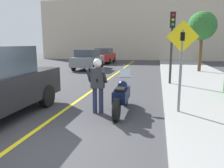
{
  "coord_description": "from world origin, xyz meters",
  "views": [
    {
      "loc": [
        2.34,
        -3.92,
        2.14
      ],
      "look_at": [
        0.92,
        2.9,
        0.86
      ],
      "focal_mm": 35.0,
      "sensor_mm": 36.0,
      "label": 1
    }
  ],
  "objects_px": {
    "street_tree": "(202,26)",
    "parked_car_grey": "(88,59)",
    "motorcycle": "(122,96)",
    "person_biker": "(98,80)",
    "traffic_light": "(172,34)",
    "crossing_sign": "(181,58)",
    "parked_car_red": "(104,56)"
  },
  "relations": [
    {
      "from": "motorcycle",
      "to": "parked_car_grey",
      "type": "xyz_separation_m",
      "value": [
        -4.73,
        11.19,
        0.34
      ]
    },
    {
      "from": "parked_car_grey",
      "to": "parked_car_red",
      "type": "height_order",
      "value": "same"
    },
    {
      "from": "person_biker",
      "to": "traffic_light",
      "type": "relative_size",
      "value": 0.48
    },
    {
      "from": "motorcycle",
      "to": "street_tree",
      "type": "relative_size",
      "value": 0.55
    },
    {
      "from": "motorcycle",
      "to": "traffic_light",
      "type": "xyz_separation_m",
      "value": [
        1.73,
        4.87,
        2.08
      ]
    },
    {
      "from": "street_tree",
      "to": "crossing_sign",
      "type": "bearing_deg",
      "value": -102.7
    },
    {
      "from": "crossing_sign",
      "to": "parked_car_red",
      "type": "distance_m",
      "value": 18.39
    },
    {
      "from": "person_biker",
      "to": "traffic_light",
      "type": "bearing_deg",
      "value": 64.74
    },
    {
      "from": "person_biker",
      "to": "traffic_light",
      "type": "height_order",
      "value": "traffic_light"
    },
    {
      "from": "parked_car_red",
      "to": "traffic_light",
      "type": "bearing_deg",
      "value": -62.17
    },
    {
      "from": "street_tree",
      "to": "parked_car_grey",
      "type": "distance_m",
      "value": 9.24
    },
    {
      "from": "person_biker",
      "to": "crossing_sign",
      "type": "bearing_deg",
      "value": 6.68
    },
    {
      "from": "traffic_light",
      "to": "street_tree",
      "type": "distance_m",
      "value": 6.26
    },
    {
      "from": "person_biker",
      "to": "street_tree",
      "type": "height_order",
      "value": "street_tree"
    },
    {
      "from": "traffic_light",
      "to": "street_tree",
      "type": "xyz_separation_m",
      "value": [
        2.4,
        5.73,
        0.79
      ]
    },
    {
      "from": "motorcycle",
      "to": "parked_car_grey",
      "type": "bearing_deg",
      "value": 112.92
    },
    {
      "from": "street_tree",
      "to": "parked_car_red",
      "type": "distance_m",
      "value": 11.35
    },
    {
      "from": "street_tree",
      "to": "parked_car_grey",
      "type": "bearing_deg",
      "value": 176.19
    },
    {
      "from": "parked_car_red",
      "to": "person_biker",
      "type": "bearing_deg",
      "value": -76.9
    },
    {
      "from": "person_biker",
      "to": "parked_car_grey",
      "type": "xyz_separation_m",
      "value": [
        -4.03,
        11.48,
        -0.19
      ]
    },
    {
      "from": "motorcycle",
      "to": "crossing_sign",
      "type": "bearing_deg",
      "value": 0.15
    },
    {
      "from": "traffic_light",
      "to": "parked_car_grey",
      "type": "bearing_deg",
      "value": 135.64
    },
    {
      "from": "motorcycle",
      "to": "person_biker",
      "type": "distance_m",
      "value": 0.92
    },
    {
      "from": "motorcycle",
      "to": "crossing_sign",
      "type": "distance_m",
      "value": 2.13
    },
    {
      "from": "parked_car_grey",
      "to": "crossing_sign",
      "type": "bearing_deg",
      "value": -59.94
    },
    {
      "from": "motorcycle",
      "to": "street_tree",
      "type": "xyz_separation_m",
      "value": [
        4.13,
        10.6,
        2.88
      ]
    },
    {
      "from": "traffic_light",
      "to": "parked_car_red",
      "type": "relative_size",
      "value": 0.85
    },
    {
      "from": "parked_car_red",
      "to": "motorcycle",
      "type": "bearing_deg",
      "value": -74.49
    },
    {
      "from": "crossing_sign",
      "to": "traffic_light",
      "type": "relative_size",
      "value": 0.75
    },
    {
      "from": "street_tree",
      "to": "parked_car_grey",
      "type": "relative_size",
      "value": 1.03
    },
    {
      "from": "traffic_light",
      "to": "person_biker",
      "type": "bearing_deg",
      "value": -115.26
    },
    {
      "from": "person_biker",
      "to": "crossing_sign",
      "type": "distance_m",
      "value": 2.56
    }
  ]
}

